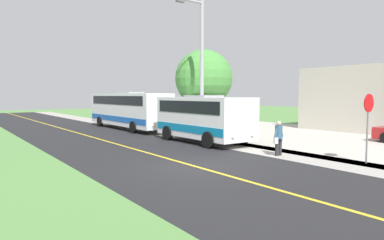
{
  "coord_description": "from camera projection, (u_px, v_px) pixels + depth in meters",
  "views": [
    {
      "loc": [
        7.91,
        10.68,
        2.83
      ],
      "look_at": [
        -3.5,
        -4.95,
        1.4
      ],
      "focal_mm": 31.73,
      "sensor_mm": 36.0,
      "label": 1
    }
  ],
  "objects": [
    {
      "name": "pedestrian_with_bags",
      "position": [
        279.0,
        137.0,
        15.79
      ],
      "size": [
        0.72,
        0.34,
        1.63
      ],
      "color": "#262628",
      "rests_on": "ground"
    },
    {
      "name": "stop_sign",
      "position": [
        368.0,
        116.0,
        13.89
      ],
      "size": [
        0.76,
        0.07,
        2.88
      ],
      "color": "slate",
      "rests_on": "ground"
    },
    {
      "name": "sidewalk",
      "position": [
        280.0,
        153.0,
        16.52
      ],
      "size": [
        2.4,
        100.0,
        0.01
      ],
      "primitive_type": "cube",
      "color": "#9E9991",
      "rests_on": "ground"
    },
    {
      "name": "shuttle_bus_front",
      "position": [
        204.0,
        116.0,
        20.25
      ],
      "size": [
        2.77,
        6.7,
        2.81
      ],
      "color": "white",
      "rests_on": "ground"
    },
    {
      "name": "road_surface",
      "position": [
        194.0,
        166.0,
        13.46
      ],
      "size": [
        8.0,
        100.0,
        0.01
      ],
      "primitive_type": "cube",
      "color": "black",
      "rests_on": "ground"
    },
    {
      "name": "street_light_pole",
      "position": [
        200.0,
        65.0,
        20.8
      ],
      "size": [
        1.97,
        0.24,
        8.57
      ],
      "color": "#9E9EA3",
      "rests_on": "ground"
    },
    {
      "name": "tree_curbside",
      "position": [
        204.0,
        79.0,
        24.65
      ],
      "size": [
        4.17,
        4.17,
        6.12
      ],
      "color": "#4C3826",
      "rests_on": "ground"
    },
    {
      "name": "ground_plane",
      "position": [
        194.0,
        166.0,
        13.46
      ],
      "size": [
        120.0,
        120.0,
        0.0
      ],
      "primitive_type": "plane",
      "color": "#548442"
    },
    {
      "name": "road_centre_line",
      "position": [
        194.0,
        166.0,
        13.46
      ],
      "size": [
        0.16,
        100.0,
        0.0
      ],
      "primitive_type": "cube",
      "color": "gold",
      "rests_on": "ground"
    },
    {
      "name": "transit_bus_rear",
      "position": [
        128.0,
        109.0,
        28.36
      ],
      "size": [
        2.61,
        10.9,
        3.08
      ],
      "color": "white",
      "rests_on": "ground"
    }
  ]
}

